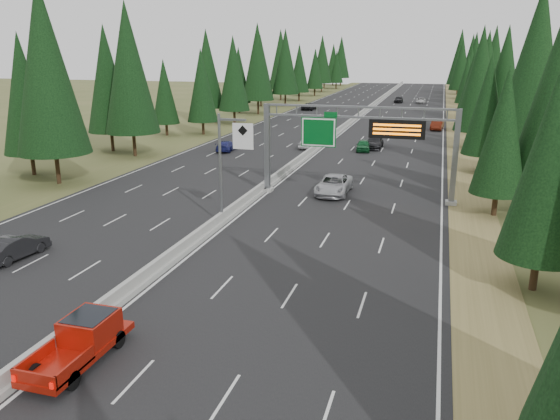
{
  "coord_description": "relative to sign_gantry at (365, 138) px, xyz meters",
  "views": [
    {
      "loc": [
        14.72,
        -10.45,
        12.27
      ],
      "look_at": [
        5.88,
        20.0,
        2.98
      ],
      "focal_mm": 35.0,
      "sensor_mm": 36.0,
      "label": 1
    }
  ],
  "objects": [
    {
      "name": "tree_row_left",
      "position": [
        -30.83,
        27.22,
        4.07
      ],
      "size": [
        11.68,
        243.08,
        18.89
      ],
      "color": "black",
      "rests_on": "ground"
    },
    {
      "name": "red_pickup",
      "position": [
        -7.42,
        -28.45,
        -4.23
      ],
      "size": [
        1.9,
        5.32,
        1.73
      ],
      "color": "black",
      "rests_on": "road"
    },
    {
      "name": "car_ahead_green",
      "position": [
        -3.12,
        23.12,
        -4.49
      ],
      "size": [
        2.07,
        4.27,
        1.4
      ],
      "primitive_type": "imported",
      "rotation": [
        0.0,
        0.0,
        0.1
      ],
      "color": "#135529",
      "rests_on": "road"
    },
    {
      "name": "car_onc_far",
      "position": [
        -21.07,
        69.73,
        -4.45
      ],
      "size": [
        2.67,
        5.39,
        1.47
      ],
      "primitive_type": "imported",
      "rotation": [
        0.0,
        0.0,
        3.1
      ],
      "color": "black",
      "rests_on": "road"
    },
    {
      "name": "sign_gantry",
      "position": [
        0.0,
        0.0,
        0.0
      ],
      "size": [
        16.75,
        0.98,
        7.8
      ],
      "color": "slate",
      "rests_on": "road"
    },
    {
      "name": "car_onc_near",
      "position": [
        -18.34,
        -19.88,
        -4.48
      ],
      "size": [
        1.89,
        4.43,
        1.42
      ],
      "primitive_type": "imported",
      "rotation": [
        0.0,
        0.0,
        3.05
      ],
      "color": "black",
      "rests_on": "road"
    },
    {
      "name": "car_onc_white",
      "position": [
        -10.42,
        23.05,
        -4.48
      ],
      "size": [
        1.71,
        4.17,
        1.41
      ],
      "primitive_type": "imported",
      "rotation": [
        0.0,
        0.0,
        3.15
      ],
      "color": "silver",
      "rests_on": "road"
    },
    {
      "name": "shoulder_right",
      "position": [
        8.88,
        45.12,
        -5.24
      ],
      "size": [
        3.6,
        260.0,
        0.06
      ],
      "primitive_type": "cube",
      "color": "olive",
      "rests_on": "ground"
    },
    {
      "name": "road",
      "position": [
        -8.92,
        45.12,
        -5.23
      ],
      "size": [
        32.0,
        260.0,
        0.08
      ],
      "primitive_type": "cube",
      "color": "black",
      "rests_on": "ground"
    },
    {
      "name": "car_onc_blue",
      "position": [
        -19.67,
        18.23,
        -4.54
      ],
      "size": [
        2.14,
        4.59,
        1.3
      ],
      "primitive_type": "imported",
      "rotation": [
        0.0,
        0.0,
        3.21
      ],
      "color": "navy",
      "rests_on": "road"
    },
    {
      "name": "shoulder_left",
      "position": [
        -26.72,
        45.12,
        -5.24
      ],
      "size": [
        3.6,
        260.0,
        0.06
      ],
      "primitive_type": "cube",
      "color": "#4B5527",
      "rests_on": "ground"
    },
    {
      "name": "car_ahead_white",
      "position": [
        1.27,
        91.47,
        -4.52
      ],
      "size": [
        2.46,
        4.91,
        1.33
      ],
      "primitive_type": "imported",
      "rotation": [
        0.0,
        0.0,
        0.05
      ],
      "color": "silver",
      "rests_on": "road"
    },
    {
      "name": "car_ahead_dkgrey",
      "position": [
        -2.03,
        25.57,
        -4.44
      ],
      "size": [
        2.16,
        5.16,
        1.49
      ],
      "primitive_type": "imported",
      "rotation": [
        0.0,
        0.0,
        0.01
      ],
      "color": "black",
      "rests_on": "road"
    },
    {
      "name": "tree_row_right",
      "position": [
        13.18,
        33.49,
        4.17
      ],
      "size": [
        12.52,
        240.39,
        18.78
      ],
      "color": "black",
      "rests_on": "ground"
    },
    {
      "name": "car_ahead_far",
      "position": [
        -4.01,
        92.08,
        -4.39
      ],
      "size": [
        1.97,
        4.74,
        1.61
      ],
      "primitive_type": "imported",
      "rotation": [
        0.0,
        0.0,
        -0.02
      ],
      "color": "black",
      "rests_on": "road"
    },
    {
      "name": "median_barrier",
      "position": [
        -8.92,
        45.12,
        -4.85
      ],
      "size": [
        0.7,
        260.0,
        0.85
      ],
      "color": "gray",
      "rests_on": "road"
    },
    {
      "name": "silver_minivan",
      "position": [
        -2.67,
        0.9,
        -4.38
      ],
      "size": [
        2.7,
        5.86,
        1.63
      ],
      "primitive_type": "imported",
      "rotation": [
        0.0,
        0.0,
        -0.0
      ],
      "color": "#ADADB2",
      "rests_on": "road"
    },
    {
      "name": "car_ahead_dkred",
      "position": [
        5.58,
        45.58,
        -4.37
      ],
      "size": [
        2.16,
        5.12,
        1.64
      ],
      "primitive_type": "imported",
      "rotation": [
        0.0,
        0.0,
        -0.09
      ],
      "color": "#52180B",
      "rests_on": "road"
    },
    {
      "name": "hov_sign_pole",
      "position": [
        -8.33,
        -9.92,
        -0.54
      ],
      "size": [
        2.8,
        0.5,
        8.0
      ],
      "color": "slate",
      "rests_on": "road"
    }
  ]
}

